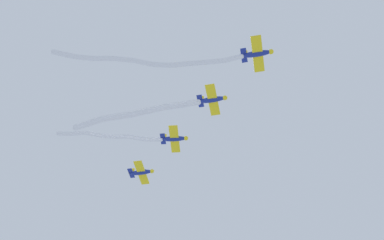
{
  "coord_description": "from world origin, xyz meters",
  "views": [
    {
      "loc": [
        4.32,
        -36.04,
        2.71
      ],
      "look_at": [
        -15.52,
        9.16,
        56.57
      ],
      "focal_mm": 46.05,
      "sensor_mm": 36.0,
      "label": 1
    }
  ],
  "objects_px": {
    "airplane_lead": "(257,54)",
    "airplane_right_wing": "(174,139)",
    "airplane_left_wing": "(212,100)",
    "airplane_slot": "(141,172)"
  },
  "relations": [
    {
      "from": "airplane_lead",
      "to": "airplane_right_wing",
      "type": "relative_size",
      "value": 1.01
    },
    {
      "from": "airplane_left_wing",
      "to": "airplane_slot",
      "type": "bearing_deg",
      "value": 135.53
    },
    {
      "from": "airplane_lead",
      "to": "airplane_slot",
      "type": "height_order",
      "value": "airplane_slot"
    },
    {
      "from": "airplane_left_wing",
      "to": "airplane_right_wing",
      "type": "height_order",
      "value": "airplane_right_wing"
    },
    {
      "from": "airplane_right_wing",
      "to": "airplane_lead",
      "type": "bearing_deg",
      "value": -51.64
    },
    {
      "from": "airplane_left_wing",
      "to": "airplane_right_wing",
      "type": "bearing_deg",
      "value": 135.49
    },
    {
      "from": "airplane_lead",
      "to": "airplane_slot",
      "type": "distance_m",
      "value": 29.65
    },
    {
      "from": "airplane_right_wing",
      "to": "airplane_slot",
      "type": "relative_size",
      "value": 0.99
    },
    {
      "from": "airplane_lead",
      "to": "airplane_left_wing",
      "type": "height_order",
      "value": "airplane_left_wing"
    },
    {
      "from": "airplane_lead",
      "to": "airplane_right_wing",
      "type": "xyz_separation_m",
      "value": [
        -16.88,
        10.29,
        0.5
      ]
    }
  ]
}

